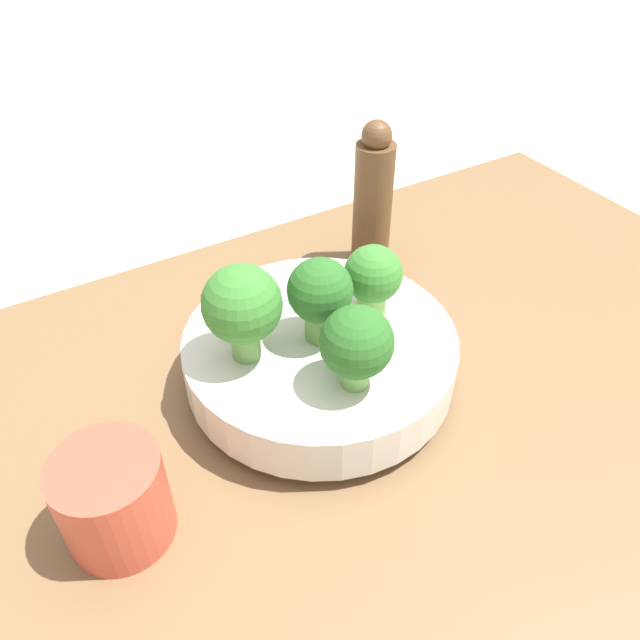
% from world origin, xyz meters
% --- Properties ---
extents(ground_plane, '(6.00, 6.00, 0.00)m').
position_xyz_m(ground_plane, '(0.00, 0.00, 0.00)').
color(ground_plane, beige).
extents(table, '(1.17, 0.65, 0.04)m').
position_xyz_m(table, '(0.00, 0.00, 0.02)').
color(table, brown).
rests_on(table, ground_plane).
extents(bowl, '(0.26, 0.26, 0.06)m').
position_xyz_m(bowl, '(-0.02, -0.03, 0.08)').
color(bowl, silver).
rests_on(bowl, table).
extents(broccoli_floret_left, '(0.06, 0.06, 0.08)m').
position_xyz_m(broccoli_floret_left, '(-0.09, -0.04, 0.15)').
color(broccoli_floret_left, '#7AB256').
rests_on(broccoli_floret_left, bowl).
extents(broccoli_floret_right, '(0.07, 0.07, 0.10)m').
position_xyz_m(broccoli_floret_right, '(0.05, -0.05, 0.16)').
color(broccoli_floret_right, '#609347').
rests_on(broccoli_floret_right, bowl).
extents(broccoli_floret_back, '(0.06, 0.06, 0.08)m').
position_xyz_m(broccoli_floret_back, '(-0.02, 0.03, 0.15)').
color(broccoli_floret_back, '#6BA34C').
rests_on(broccoli_floret_back, bowl).
extents(broccoli_floret_center, '(0.06, 0.06, 0.09)m').
position_xyz_m(broccoli_floret_center, '(-0.02, -0.03, 0.16)').
color(broccoli_floret_center, '#609347').
rests_on(broccoli_floret_center, bowl).
extents(cup, '(0.09, 0.09, 0.08)m').
position_xyz_m(cup, '(0.20, 0.03, 0.09)').
color(cup, '#C64C38').
rests_on(cup, table).
extents(pepper_mill, '(0.05, 0.05, 0.19)m').
position_xyz_m(pepper_mill, '(-0.19, -0.19, 0.13)').
color(pepper_mill, brown).
rests_on(pepper_mill, table).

